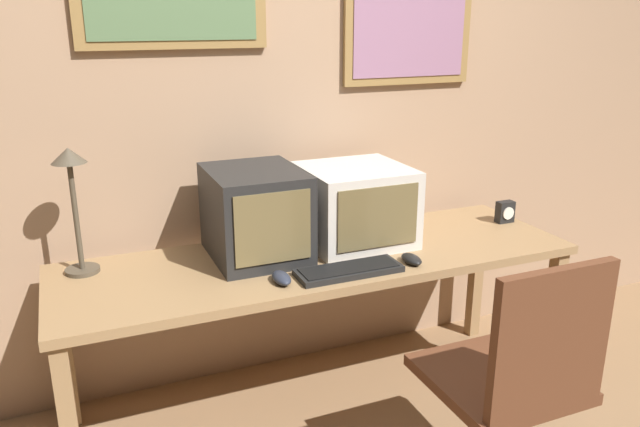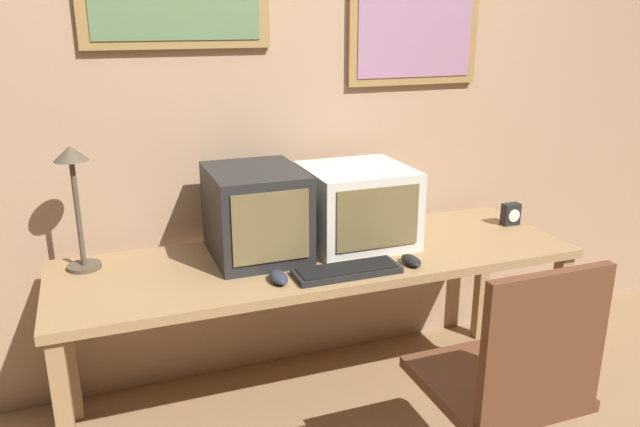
# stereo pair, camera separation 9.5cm
# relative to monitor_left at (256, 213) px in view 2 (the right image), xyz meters

# --- Properties ---
(wall_back) EXTENTS (8.00, 0.08, 2.60)m
(wall_back) POSITION_rel_monitor_left_xyz_m (0.24, 0.34, 0.43)
(wall_back) COLOR tan
(wall_back) RESTS_ON ground_plane
(desk) EXTENTS (2.09, 0.65, 0.70)m
(desk) POSITION_rel_monitor_left_xyz_m (0.24, -0.10, -0.25)
(desk) COLOR #99754C
(desk) RESTS_ON ground_plane
(monitor_left) EXTENTS (0.36, 0.44, 0.35)m
(monitor_left) POSITION_rel_monitor_left_xyz_m (0.00, 0.00, 0.00)
(monitor_left) COLOR black
(monitor_left) RESTS_ON desk
(monitor_right) EXTENTS (0.43, 0.42, 0.33)m
(monitor_right) POSITION_rel_monitor_left_xyz_m (0.44, -0.00, -0.01)
(monitor_right) COLOR beige
(monitor_right) RESTS_ON desk
(keyboard_main) EXTENTS (0.40, 0.14, 0.03)m
(keyboard_main) POSITION_rel_monitor_left_xyz_m (0.26, -0.31, -0.16)
(keyboard_main) COLOR black
(keyboard_main) RESTS_ON desk
(mouse_near_keyboard) EXTENTS (0.06, 0.12, 0.03)m
(mouse_near_keyboard) POSITION_rel_monitor_left_xyz_m (0.53, -0.31, -0.16)
(mouse_near_keyboard) COLOR black
(mouse_near_keyboard) RESTS_ON desk
(mouse_far_corner) EXTENTS (0.06, 0.12, 0.04)m
(mouse_far_corner) POSITION_rel_monitor_left_xyz_m (0.00, -0.30, -0.16)
(mouse_far_corner) COLOR #282D3D
(mouse_far_corner) RESTS_ON desk
(desk_clock) EXTENTS (0.08, 0.05, 0.10)m
(desk_clock) POSITION_rel_monitor_left_xyz_m (1.20, -0.04, -0.13)
(desk_clock) COLOR black
(desk_clock) RESTS_ON desk
(desk_lamp) EXTENTS (0.13, 0.13, 0.48)m
(desk_lamp) POSITION_rel_monitor_left_xyz_m (-0.66, 0.09, 0.16)
(desk_lamp) COLOR #4C4233
(desk_lamp) RESTS_ON desk
(office_chair) EXTENTS (0.48, 0.48, 0.95)m
(office_chair) POSITION_rel_monitor_left_xyz_m (0.58, -0.88, -0.47)
(office_chair) COLOR black
(office_chair) RESTS_ON ground_plane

